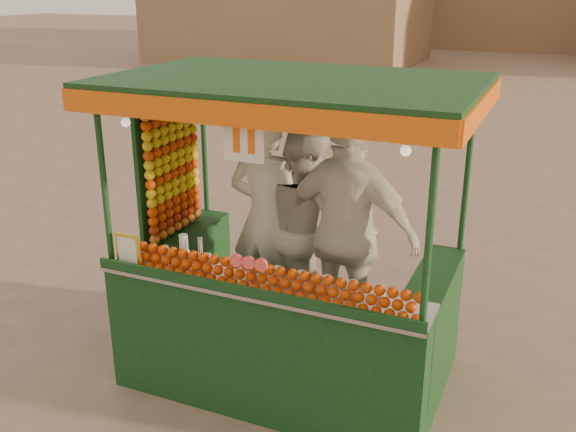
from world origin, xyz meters
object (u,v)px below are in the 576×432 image
at_px(juice_cart, 278,291).
at_px(vendor_left, 267,220).
at_px(vendor_middle, 305,227).
at_px(vendor_right, 349,234).

relative_size(juice_cart, vendor_left, 1.45).
bearing_deg(vendor_middle, juice_cart, 122.10).
distance_m(vendor_left, vendor_middle, 0.32).
height_order(vendor_middle, vendor_right, vendor_right).
bearing_deg(vendor_left, vendor_right, 172.62).
xyz_separation_m(juice_cart, vendor_right, (0.49, 0.24, 0.47)).
height_order(juice_cart, vendor_middle, juice_cart).
bearing_deg(vendor_right, vendor_left, -2.04).
bearing_deg(juice_cart, vendor_right, 26.66).
bearing_deg(vendor_middle, vendor_left, 57.41).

